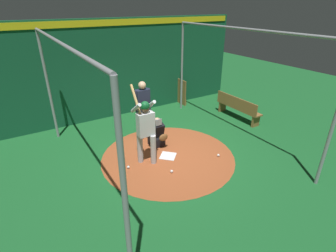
{
  "coord_description": "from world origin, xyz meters",
  "views": [
    {
      "loc": [
        5.31,
        -3.26,
        3.93
      ],
      "look_at": [
        0.0,
        0.0,
        0.95
      ],
      "focal_mm": 27.68,
      "sensor_mm": 36.0,
      "label": 1
    }
  ],
  "objects_px": {
    "bench": "(237,107)",
    "catcher": "(157,135)",
    "batter": "(145,127)",
    "bat_rack": "(180,92)",
    "home_plate": "(168,156)",
    "umpire": "(143,107)",
    "baseball_1": "(218,155)",
    "baseball_0": "(128,167)",
    "baseball_2": "(172,171)"
  },
  "relations": [
    {
      "from": "batter",
      "to": "baseball_1",
      "type": "distance_m",
      "value": 2.26
    },
    {
      "from": "umpire",
      "to": "baseball_0",
      "type": "relative_size",
      "value": 25.0
    },
    {
      "from": "umpire",
      "to": "bat_rack",
      "type": "height_order",
      "value": "umpire"
    },
    {
      "from": "home_plate",
      "to": "batter",
      "type": "bearing_deg",
      "value": -95.16
    },
    {
      "from": "umpire",
      "to": "home_plate",
      "type": "bearing_deg",
      "value": 2.27
    },
    {
      "from": "home_plate",
      "to": "bench",
      "type": "distance_m",
      "value": 3.71
    },
    {
      "from": "bat_rack",
      "to": "baseball_1",
      "type": "distance_m",
      "value": 4.44
    },
    {
      "from": "umpire",
      "to": "baseball_0",
      "type": "bearing_deg",
      "value": -40.53
    },
    {
      "from": "batter",
      "to": "bat_rack",
      "type": "xyz_separation_m",
      "value": [
        -3.34,
        3.35,
        -0.57
      ]
    },
    {
      "from": "bench",
      "to": "baseball_0",
      "type": "bearing_deg",
      "value": -79.51
    },
    {
      "from": "baseball_2",
      "to": "bench",
      "type": "bearing_deg",
      "value": 112.73
    },
    {
      "from": "baseball_0",
      "to": "baseball_1",
      "type": "height_order",
      "value": "same"
    },
    {
      "from": "bat_rack",
      "to": "bench",
      "type": "distance_m",
      "value": 2.63
    },
    {
      "from": "batter",
      "to": "baseball_1",
      "type": "bearing_deg",
      "value": 66.22
    },
    {
      "from": "baseball_1",
      "to": "bench",
      "type": "bearing_deg",
      "value": 125.28
    },
    {
      "from": "bench",
      "to": "baseball_0",
      "type": "distance_m",
      "value": 4.86
    },
    {
      "from": "baseball_1",
      "to": "home_plate",
      "type": "bearing_deg",
      "value": -122.09
    },
    {
      "from": "bat_rack",
      "to": "baseball_0",
      "type": "distance_m",
      "value": 5.17
    },
    {
      "from": "baseball_2",
      "to": "home_plate",
      "type": "bearing_deg",
      "value": 155.26
    },
    {
      "from": "batter",
      "to": "bat_rack",
      "type": "relative_size",
      "value": 2.0
    },
    {
      "from": "catcher",
      "to": "bat_rack",
      "type": "xyz_separation_m",
      "value": [
        -2.71,
        2.66,
        0.13
      ]
    },
    {
      "from": "batter",
      "to": "baseball_1",
      "type": "xyz_separation_m",
      "value": [
        0.81,
        1.84,
        -1.02
      ]
    },
    {
      "from": "bat_rack",
      "to": "bench",
      "type": "relative_size",
      "value": 0.55
    },
    {
      "from": "batter",
      "to": "baseball_1",
      "type": "height_order",
      "value": "batter"
    },
    {
      "from": "batter",
      "to": "umpire",
      "type": "relative_size",
      "value": 1.13
    },
    {
      "from": "baseball_1",
      "to": "baseball_2",
      "type": "bearing_deg",
      "value": -91.48
    },
    {
      "from": "baseball_0",
      "to": "baseball_2",
      "type": "bearing_deg",
      "value": 49.06
    },
    {
      "from": "home_plate",
      "to": "umpire",
      "type": "bearing_deg",
      "value": -177.73
    },
    {
      "from": "home_plate",
      "to": "batter",
      "type": "distance_m",
      "value": 1.24
    },
    {
      "from": "home_plate",
      "to": "baseball_1",
      "type": "relative_size",
      "value": 5.68
    },
    {
      "from": "baseball_0",
      "to": "baseball_1",
      "type": "bearing_deg",
      "value": 71.76
    },
    {
      "from": "home_plate",
      "to": "baseball_0",
      "type": "relative_size",
      "value": 5.68
    },
    {
      "from": "home_plate",
      "to": "umpire",
      "type": "xyz_separation_m",
      "value": [
        -1.37,
        -0.05,
        1.04
      ]
    },
    {
      "from": "umpire",
      "to": "batter",
      "type": "bearing_deg",
      "value": -24.07
    },
    {
      "from": "catcher",
      "to": "baseball_1",
      "type": "relative_size",
      "value": 12.51
    },
    {
      "from": "bat_rack",
      "to": "baseball_2",
      "type": "distance_m",
      "value": 5.14
    },
    {
      "from": "baseball_0",
      "to": "bat_rack",
      "type": "bearing_deg",
      "value": 130.76
    },
    {
      "from": "bat_rack",
      "to": "bench",
      "type": "xyz_separation_m",
      "value": [
        2.48,
        0.85,
        -0.04
      ]
    },
    {
      "from": "bat_rack",
      "to": "baseball_1",
      "type": "height_order",
      "value": "bat_rack"
    },
    {
      "from": "catcher",
      "to": "baseball_1",
      "type": "height_order",
      "value": "catcher"
    },
    {
      "from": "bench",
      "to": "baseball_2",
      "type": "relative_size",
      "value": 26.05
    },
    {
      "from": "bench",
      "to": "catcher",
      "type": "bearing_deg",
      "value": -86.35
    },
    {
      "from": "home_plate",
      "to": "baseball_1",
      "type": "height_order",
      "value": "baseball_1"
    },
    {
      "from": "catcher",
      "to": "baseball_0",
      "type": "bearing_deg",
      "value": -62.13
    },
    {
      "from": "catcher",
      "to": "bench",
      "type": "relative_size",
      "value": 0.48
    },
    {
      "from": "catcher",
      "to": "baseball_2",
      "type": "xyz_separation_m",
      "value": [
        1.41,
        -0.38,
        -0.32
      ]
    },
    {
      "from": "baseball_1",
      "to": "baseball_2",
      "type": "relative_size",
      "value": 1.0
    },
    {
      "from": "home_plate",
      "to": "umpire",
      "type": "distance_m",
      "value": 1.72
    },
    {
      "from": "batter",
      "to": "baseball_2",
      "type": "relative_size",
      "value": 28.36
    },
    {
      "from": "baseball_2",
      "to": "umpire",
      "type": "bearing_deg",
      "value": 172.48
    }
  ]
}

